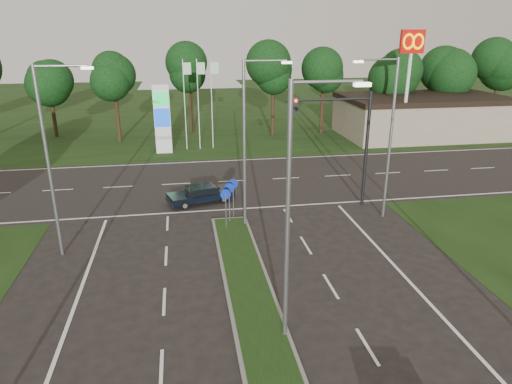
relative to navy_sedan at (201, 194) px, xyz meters
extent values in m
cube|color=black|center=(1.44, 34.99, -0.59)|extent=(160.00, 50.00, 0.02)
cube|color=black|center=(1.44, 3.99, -0.59)|extent=(160.00, 12.00, 0.02)
cube|color=slate|center=(1.44, -16.01, -0.53)|extent=(2.00, 26.00, 0.12)
cube|color=gray|center=(23.44, 15.99, 1.41)|extent=(16.00, 9.00, 4.00)
cylinder|color=gray|center=(2.24, -14.01, 3.91)|extent=(0.16, 0.16, 9.00)
cylinder|color=gray|center=(3.34, -14.01, 8.31)|extent=(2.20, 0.10, 0.10)
cube|color=#FFF2CC|center=(4.44, -14.01, 8.21)|extent=(0.50, 0.22, 0.12)
cylinder|color=gray|center=(2.24, -4.01, 3.91)|extent=(0.16, 0.16, 9.00)
cylinder|color=gray|center=(3.34, -4.01, 8.31)|extent=(2.20, 0.10, 0.10)
cube|color=#FFF2CC|center=(4.44, -4.01, 8.21)|extent=(0.50, 0.22, 0.12)
cylinder|color=gray|center=(-7.06, -6.01, 3.91)|extent=(0.16, 0.16, 9.00)
cylinder|color=gray|center=(-5.96, -6.01, 8.31)|extent=(2.20, 0.10, 0.10)
cube|color=#FFF2CC|center=(-4.86, -6.01, 8.21)|extent=(0.50, 0.22, 0.12)
cylinder|color=gray|center=(10.44, -4.01, 3.91)|extent=(0.16, 0.16, 9.00)
cylinder|color=gray|center=(9.34, -4.01, 8.31)|extent=(2.20, 0.10, 0.10)
cube|color=#FFF2CC|center=(8.24, -4.01, 8.21)|extent=(0.50, 0.22, 0.12)
cylinder|color=black|center=(9.94, -2.01, 2.91)|extent=(0.20, 0.20, 7.00)
cylinder|color=black|center=(7.44, -2.01, 6.01)|extent=(5.00, 0.14, 0.14)
cube|color=black|center=(5.44, -2.01, 5.71)|extent=(0.28, 0.28, 0.90)
sphere|color=#FF190C|center=(5.44, -2.19, 6.01)|extent=(0.20, 0.20, 0.20)
cylinder|color=gray|center=(1.14, -4.51, 0.51)|extent=(0.06, 0.06, 2.20)
cylinder|color=#0C26A5|center=(1.14, -4.51, 1.51)|extent=(0.56, 0.04, 0.56)
cylinder|color=gray|center=(1.44, -3.51, 0.51)|extent=(0.06, 0.06, 2.20)
cylinder|color=#0C26A5|center=(1.44, -3.51, 1.51)|extent=(0.56, 0.04, 0.56)
cylinder|color=gray|center=(1.74, -2.81, 0.51)|extent=(0.06, 0.06, 2.20)
cylinder|color=#0C26A5|center=(1.74, -2.81, 1.51)|extent=(0.56, 0.04, 0.56)
cube|color=silver|center=(-2.56, 12.99, 2.41)|extent=(1.40, 0.30, 6.00)
cube|color=#0CA53F|center=(-2.56, 12.81, 4.21)|extent=(1.30, 0.08, 1.20)
cube|color=#0C3FBF|center=(-2.56, 12.81, 2.61)|extent=(1.30, 0.08, 1.60)
cylinder|color=silver|center=(-0.56, 13.99, 3.41)|extent=(0.08, 0.08, 8.00)
cube|color=#B2D8B2|center=(-0.21, 13.99, 6.61)|extent=(0.70, 0.02, 1.00)
cylinder|color=silver|center=(0.64, 13.99, 3.41)|extent=(0.08, 0.08, 8.00)
cube|color=#B2D8B2|center=(0.99, 13.99, 6.61)|extent=(0.70, 0.02, 1.00)
cylinder|color=silver|center=(1.84, 13.99, 3.41)|extent=(0.08, 0.08, 8.00)
cube|color=#B2D8B2|center=(2.19, 13.99, 6.61)|extent=(0.70, 0.02, 1.00)
cylinder|color=silver|center=(19.44, 11.99, 4.41)|extent=(0.30, 0.30, 10.00)
cube|color=#BF0C07|center=(19.44, 11.99, 8.81)|extent=(2.20, 0.35, 2.00)
torus|color=#FFC600|center=(18.99, 11.77, 8.81)|extent=(1.06, 0.16, 1.06)
torus|color=#FFC600|center=(19.89, 11.77, 8.81)|extent=(1.06, 0.16, 1.06)
cylinder|color=black|center=(1.44, 19.99, 1.61)|extent=(0.36, 0.36, 4.40)
sphere|color=black|center=(1.44, 19.99, 5.91)|extent=(6.00, 6.00, 6.00)
sphere|color=black|center=(1.74, 19.79, 6.91)|extent=(4.80, 4.80, 4.80)
cube|color=black|center=(-0.02, -0.01, -0.09)|extent=(4.30, 2.67, 0.41)
cube|color=black|center=(0.06, 0.02, 0.30)|extent=(2.07, 1.82, 0.38)
cube|color=black|center=(0.06, 0.02, 0.49)|extent=(1.74, 1.65, 0.04)
cylinder|color=black|center=(-1.05, -1.07, -0.31)|extent=(0.59, 0.33, 0.56)
cylinder|color=black|center=(-1.45, 0.35, -0.31)|extent=(0.59, 0.33, 0.56)
cylinder|color=black|center=(1.41, -0.37, -0.31)|extent=(0.59, 0.33, 0.56)
cylinder|color=black|center=(1.01, 1.06, -0.31)|extent=(0.59, 0.33, 0.56)
camera|label=1|loc=(-1.01, -27.26, 9.75)|focal=32.00mm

